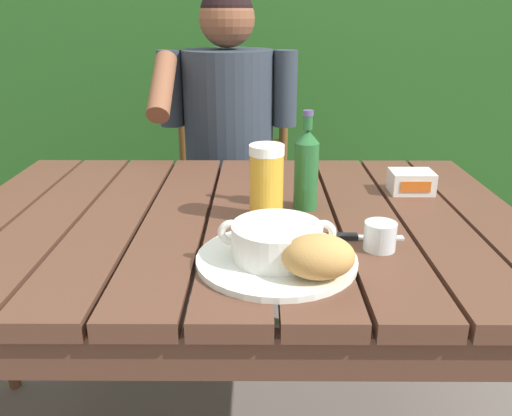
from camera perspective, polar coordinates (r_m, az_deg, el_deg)
dining_table at (r=1.23m, az=-1.76°, el=-4.36°), size 1.30×0.92×0.72m
hedge_backdrop at (r=2.92m, az=-0.15°, el=15.41°), size 4.00×0.89×2.08m
chair_near_diner at (r=2.12m, az=-2.63°, el=2.12°), size 0.46×0.41×0.97m
person_eating at (r=1.87m, az=-3.13°, el=7.52°), size 0.48×0.47×1.25m
serving_plate at (r=0.97m, az=2.27°, el=-5.66°), size 0.30×0.30×0.01m
soup_bowl at (r=0.95m, az=2.31°, el=-3.53°), size 0.22×0.17×0.07m
bread_roll at (r=0.88m, az=6.88°, el=-5.34°), size 0.13×0.09×0.08m
beer_glass at (r=1.14m, az=1.16°, el=2.79°), size 0.08×0.08×0.17m
beer_bottle at (r=1.20m, az=5.56°, el=4.40°), size 0.06×0.06×0.23m
water_glass_small at (r=1.04m, az=13.50°, el=-3.02°), size 0.06×0.06×0.06m
butter_tub at (r=1.39m, az=16.73°, el=2.78°), size 0.11×0.08×0.06m
table_knife at (r=1.08m, az=10.97°, el=-3.15°), size 0.16×0.02×0.01m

